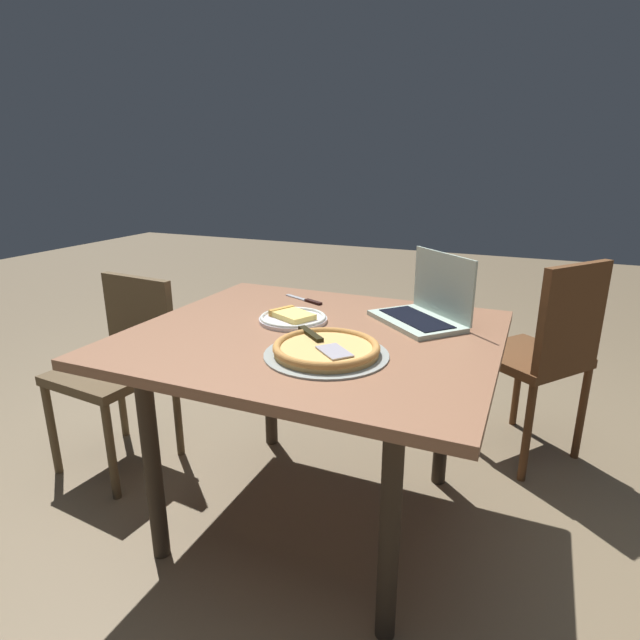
{
  "coord_description": "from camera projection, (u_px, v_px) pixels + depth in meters",
  "views": [
    {
      "loc": [
        -0.67,
        1.51,
        1.3
      ],
      "look_at": [
        -0.01,
        -0.02,
        0.78
      ],
      "focal_mm": 28.75,
      "sensor_mm": 36.0,
      "label": 1
    }
  ],
  "objects": [
    {
      "name": "dining_table",
      "position": [
        313.0,
        354.0,
        1.77
      ],
      "size": [
        1.22,
        1.07,
        0.74
      ],
      "color": "#8F5F44",
      "rests_on": "ground_plane"
    },
    {
      "name": "table_knife",
      "position": [
        307.0,
        300.0,
        2.12
      ],
      "size": [
        0.2,
        0.1,
        0.01
      ],
      "color": "#B7BBC4",
      "rests_on": "dining_table"
    },
    {
      "name": "chair_far",
      "position": [
        544.0,
        349.0,
        2.19
      ],
      "size": [
        0.55,
        0.55,
        0.91
      ],
      "color": "brown",
      "rests_on": "ground_plane"
    },
    {
      "name": "pizza_tray",
      "position": [
        326.0,
        349.0,
        1.53
      ],
      "size": [
        0.38,
        0.38,
        0.04
      ],
      "color": "#969E97",
      "rests_on": "dining_table"
    },
    {
      "name": "ground_plane",
      "position": [
        314.0,
        513.0,
        1.97
      ],
      "size": [
        12.0,
        12.0,
        0.0
      ],
      "primitive_type": "plane",
      "color": "#78664B"
    },
    {
      "name": "chair_near",
      "position": [
        122.0,
        359.0,
        2.21
      ],
      "size": [
        0.44,
        0.44,
        0.82
      ],
      "color": "brown",
      "rests_on": "ground_plane"
    },
    {
      "name": "pizza_plate",
      "position": [
        293.0,
        318.0,
        1.86
      ],
      "size": [
        0.25,
        0.25,
        0.04
      ],
      "color": "silver",
      "rests_on": "dining_table"
    },
    {
      "name": "laptop",
      "position": [
        425.0,
        308.0,
        1.84
      ],
      "size": [
        0.39,
        0.39,
        0.25
      ],
      "color": "#ABC0B1",
      "rests_on": "dining_table"
    }
  ]
}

